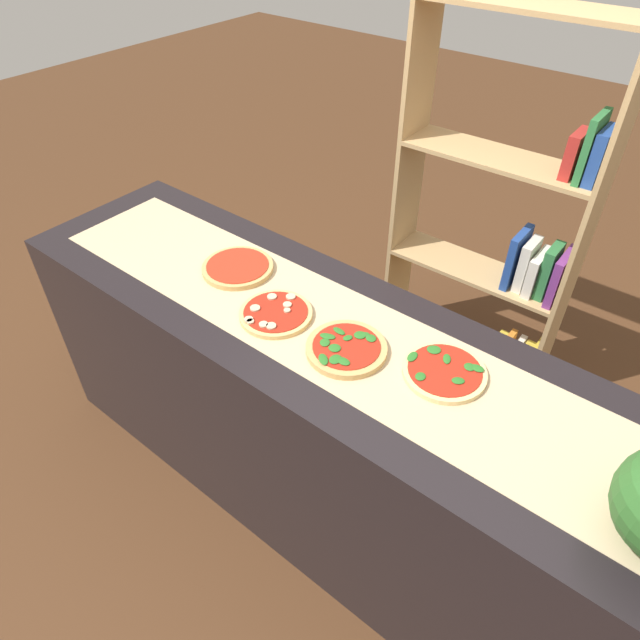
{
  "coord_description": "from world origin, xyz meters",
  "views": [
    {
      "loc": [
        0.82,
        -1.03,
        2.03
      ],
      "look_at": [
        0.0,
        0.0,
        0.91
      ],
      "focal_mm": 31.64,
      "sensor_mm": 36.0,
      "label": 1
    }
  ],
  "objects_px": {
    "pizza_mushroom_1": "(276,313)",
    "pizza_spinach_2": "(346,348)",
    "pizza_plain_0": "(238,267)",
    "pizza_spinach_3": "(444,371)",
    "bookshelf": "(505,244)"
  },
  "relations": [
    {
      "from": "pizza_plain_0",
      "to": "pizza_spinach_3",
      "type": "distance_m",
      "value": 0.81
    },
    {
      "from": "pizza_mushroom_1",
      "to": "bookshelf",
      "type": "xyz_separation_m",
      "value": [
        0.3,
        1.11,
        -0.18
      ]
    },
    {
      "from": "pizza_spinach_2",
      "to": "bookshelf",
      "type": "distance_m",
      "value": 1.11
    },
    {
      "from": "pizza_plain_0",
      "to": "pizza_spinach_3",
      "type": "relative_size",
      "value": 1.05
    },
    {
      "from": "pizza_plain_0",
      "to": "pizza_spinach_2",
      "type": "distance_m",
      "value": 0.55
    },
    {
      "from": "pizza_spinach_3",
      "to": "pizza_mushroom_1",
      "type": "bearing_deg",
      "value": -168.93
    },
    {
      "from": "pizza_spinach_2",
      "to": "pizza_spinach_3",
      "type": "xyz_separation_m",
      "value": [
        0.27,
        0.1,
        -0.0
      ]
    },
    {
      "from": "pizza_spinach_3",
      "to": "bookshelf",
      "type": "bearing_deg",
      "value": 103.27
    },
    {
      "from": "pizza_mushroom_1",
      "to": "bookshelf",
      "type": "relative_size",
      "value": 0.14
    },
    {
      "from": "pizza_spinach_2",
      "to": "bookshelf",
      "type": "xyz_separation_m",
      "value": [
        0.03,
        1.1,
        -0.18
      ]
    },
    {
      "from": "bookshelf",
      "to": "pizza_plain_0",
      "type": "bearing_deg",
      "value": -119.63
    },
    {
      "from": "pizza_mushroom_1",
      "to": "pizza_plain_0",
      "type": "bearing_deg",
      "value": 159.06
    },
    {
      "from": "pizza_mushroom_1",
      "to": "pizza_spinach_2",
      "type": "height_order",
      "value": "pizza_spinach_2"
    },
    {
      "from": "pizza_mushroom_1",
      "to": "pizza_spinach_2",
      "type": "distance_m",
      "value": 0.27
    },
    {
      "from": "pizza_mushroom_1",
      "to": "pizza_spinach_3",
      "type": "xyz_separation_m",
      "value": [
        0.54,
        0.11,
        0.0
      ]
    }
  ]
}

